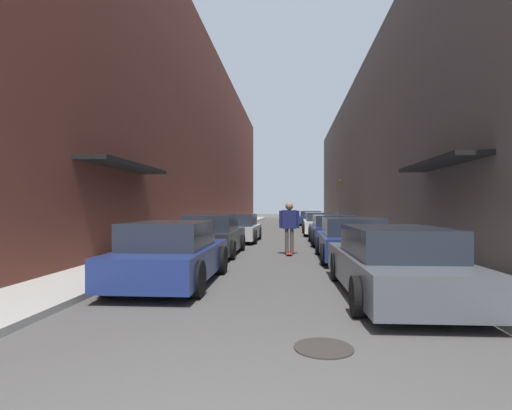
{
  "coord_description": "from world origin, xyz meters",
  "views": [
    {
      "loc": [
        0.41,
        -2.25,
        1.67
      ],
      "look_at": [
        -0.83,
        11.69,
        1.71
      ],
      "focal_mm": 28.0,
      "sensor_mm": 36.0,
      "label": 1
    }
  ],
  "objects_px": {
    "parked_car_right_2": "(332,230)",
    "traffic_light": "(340,198)",
    "manhole_cover": "(324,348)",
    "parked_car_left_0": "(172,254)",
    "parked_car_right_5": "(310,218)",
    "parked_car_left_1": "(212,236)",
    "parked_car_right_1": "(352,240)",
    "parked_car_right_3": "(320,224)",
    "parked_car_right_0": "(393,263)",
    "parked_car_left_2": "(238,228)",
    "parked_car_right_4": "(316,221)",
    "skateboarder": "(289,223)"
  },
  "relations": [
    {
      "from": "parked_car_left_0",
      "to": "parked_car_left_1",
      "type": "bearing_deg",
      "value": 91.62
    },
    {
      "from": "parked_car_right_5",
      "to": "manhole_cover",
      "type": "relative_size",
      "value": 6.42
    },
    {
      "from": "parked_car_left_2",
      "to": "parked_car_right_5",
      "type": "xyz_separation_m",
      "value": [
        4.17,
        16.91,
        -0.01
      ]
    },
    {
      "from": "parked_car_right_0",
      "to": "manhole_cover",
      "type": "distance_m",
      "value": 3.23
    },
    {
      "from": "parked_car_right_3",
      "to": "parked_car_right_5",
      "type": "bearing_deg",
      "value": 90.09
    },
    {
      "from": "parked_car_right_2",
      "to": "traffic_light",
      "type": "height_order",
      "value": "traffic_light"
    },
    {
      "from": "parked_car_right_2",
      "to": "skateboarder",
      "type": "bearing_deg",
      "value": -115.29
    },
    {
      "from": "parked_car_left_1",
      "to": "parked_car_right_1",
      "type": "relative_size",
      "value": 1.01
    },
    {
      "from": "parked_car_right_2",
      "to": "manhole_cover",
      "type": "height_order",
      "value": "parked_car_right_2"
    },
    {
      "from": "parked_car_right_2",
      "to": "parked_car_right_0",
      "type": "bearing_deg",
      "value": -89.55
    },
    {
      "from": "parked_car_right_3",
      "to": "manhole_cover",
      "type": "xyz_separation_m",
      "value": [
        -1.32,
        -18.76,
        -0.62
      ]
    },
    {
      "from": "traffic_light",
      "to": "parked_car_right_4",
      "type": "bearing_deg",
      "value": 139.97
    },
    {
      "from": "parked_car_right_0",
      "to": "skateboarder",
      "type": "bearing_deg",
      "value": 107.47
    },
    {
      "from": "parked_car_left_1",
      "to": "skateboarder",
      "type": "relative_size",
      "value": 2.29
    },
    {
      "from": "parked_car_left_0",
      "to": "parked_car_right_5",
      "type": "relative_size",
      "value": 0.93
    },
    {
      "from": "parked_car_right_2",
      "to": "parked_car_right_3",
      "type": "height_order",
      "value": "parked_car_right_3"
    },
    {
      "from": "parked_car_right_3",
      "to": "traffic_light",
      "type": "bearing_deg",
      "value": 70.82
    },
    {
      "from": "parked_car_left_0",
      "to": "manhole_cover",
      "type": "height_order",
      "value": "parked_car_left_0"
    },
    {
      "from": "parked_car_right_3",
      "to": "parked_car_right_5",
      "type": "height_order",
      "value": "parked_car_right_3"
    },
    {
      "from": "parked_car_left_2",
      "to": "traffic_light",
      "type": "xyz_separation_m",
      "value": [
        5.88,
        9.81,
        1.63
      ]
    },
    {
      "from": "parked_car_left_2",
      "to": "skateboarder",
      "type": "height_order",
      "value": "skateboarder"
    },
    {
      "from": "parked_car_left_0",
      "to": "traffic_light",
      "type": "height_order",
      "value": "traffic_light"
    },
    {
      "from": "parked_car_right_3",
      "to": "parked_car_right_5",
      "type": "relative_size",
      "value": 1.04
    },
    {
      "from": "parked_car_left_0",
      "to": "parked_car_right_1",
      "type": "bearing_deg",
      "value": 43.55
    },
    {
      "from": "parked_car_left_2",
      "to": "parked_car_right_2",
      "type": "distance_m",
      "value": 4.38
    },
    {
      "from": "parked_car_right_1",
      "to": "parked_car_right_3",
      "type": "distance_m",
      "value": 10.94
    },
    {
      "from": "parked_car_right_4",
      "to": "traffic_light",
      "type": "relative_size",
      "value": 1.33
    },
    {
      "from": "parked_car_right_3",
      "to": "parked_car_right_1",
      "type": "bearing_deg",
      "value": -89.15
    },
    {
      "from": "parked_car_right_2",
      "to": "manhole_cover",
      "type": "relative_size",
      "value": 5.98
    },
    {
      "from": "parked_car_left_0",
      "to": "parked_car_right_1",
      "type": "height_order",
      "value": "parked_car_left_0"
    },
    {
      "from": "parked_car_left_1",
      "to": "parked_car_left_2",
      "type": "xyz_separation_m",
      "value": [
        0.21,
        5.03,
        -0.03
      ]
    },
    {
      "from": "manhole_cover",
      "to": "traffic_light",
      "type": "xyz_separation_m",
      "value": [
        3.01,
        23.61,
        2.24
      ]
    },
    {
      "from": "parked_car_right_2",
      "to": "parked_car_right_3",
      "type": "bearing_deg",
      "value": 90.91
    },
    {
      "from": "parked_car_right_3",
      "to": "parked_car_right_0",
      "type": "bearing_deg",
      "value": -89.38
    },
    {
      "from": "parked_car_left_0",
      "to": "parked_car_right_3",
      "type": "relative_size",
      "value": 0.89
    },
    {
      "from": "parked_car_right_2",
      "to": "skateboarder",
      "type": "relative_size",
      "value": 2.34
    },
    {
      "from": "parked_car_right_0",
      "to": "parked_car_right_4",
      "type": "distance_m",
      "value": 22.11
    },
    {
      "from": "parked_car_left_2",
      "to": "parked_car_right_0",
      "type": "bearing_deg",
      "value": -68.37
    },
    {
      "from": "parked_car_left_1",
      "to": "parked_car_right_0",
      "type": "distance_m",
      "value": 7.52
    },
    {
      "from": "parked_car_right_2",
      "to": "parked_car_right_5",
      "type": "relative_size",
      "value": 0.93
    },
    {
      "from": "parked_car_left_1",
      "to": "parked_car_right_3",
      "type": "height_order",
      "value": "parked_car_left_1"
    },
    {
      "from": "parked_car_right_5",
      "to": "skateboarder",
      "type": "relative_size",
      "value": 2.5
    },
    {
      "from": "parked_car_right_2",
      "to": "parked_car_right_4",
      "type": "relative_size",
      "value": 0.91
    },
    {
      "from": "parked_car_right_0",
      "to": "parked_car_right_3",
      "type": "relative_size",
      "value": 1.02
    },
    {
      "from": "parked_car_right_1",
      "to": "parked_car_left_1",
      "type": "bearing_deg",
      "value": 168.3
    },
    {
      "from": "traffic_light",
      "to": "parked_car_right_5",
      "type": "bearing_deg",
      "value": 103.52
    },
    {
      "from": "parked_car_left_0",
      "to": "parked_car_right_0",
      "type": "height_order",
      "value": "parked_car_left_0"
    },
    {
      "from": "parked_car_left_0",
      "to": "parked_car_right_2",
      "type": "height_order",
      "value": "parked_car_left_0"
    },
    {
      "from": "traffic_light",
      "to": "parked_car_right_3",
      "type": "bearing_deg",
      "value": -109.18
    },
    {
      "from": "parked_car_left_0",
      "to": "traffic_light",
      "type": "distance_m",
      "value": 20.9
    }
  ]
}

